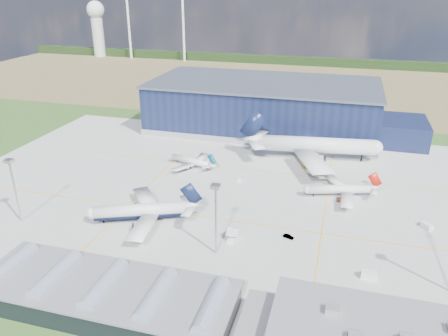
{
  "coord_description": "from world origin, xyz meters",
  "views": [
    {
      "loc": [
        42.61,
        -136.7,
        76.16
      ],
      "look_at": [
        0.12,
        13.76,
        8.87
      ],
      "focal_mm": 35.0,
      "sensor_mm": 36.0,
      "label": 1
    }
  ],
  "objects_px": {
    "gse_van_b": "(427,226)",
    "gse_cart_a": "(240,179)",
    "gse_cart_b": "(321,155)",
    "gse_van_c": "(369,275)",
    "gse_tug_c": "(305,166)",
    "hangar": "(269,108)",
    "gse_tug_a": "(71,259)",
    "light_mast_west": "(13,181)",
    "airliner_navy": "(140,204)",
    "car_b": "(288,237)",
    "light_mast_center": "(216,208)",
    "airliner_red": "(339,185)",
    "airliner_regional": "(191,158)",
    "airliner_widebody": "(317,137)",
    "car_a": "(326,312)",
    "airstair": "(233,234)"
  },
  "relations": [
    {
      "from": "airliner_navy",
      "to": "airliner_widebody",
      "type": "xyz_separation_m",
      "value": [
        52.71,
        73.63,
        4.29
      ]
    },
    {
      "from": "gse_tug_c",
      "to": "airstair",
      "type": "distance_m",
      "value": 66.94
    },
    {
      "from": "airliner_red",
      "to": "gse_tug_c",
      "type": "height_order",
      "value": "airliner_red"
    },
    {
      "from": "hangar",
      "to": "gse_tug_a",
      "type": "relative_size",
      "value": 35.77
    },
    {
      "from": "car_a",
      "to": "airliner_red",
      "type": "bearing_deg",
      "value": 5.28
    },
    {
      "from": "light_mast_center",
      "to": "gse_van_b",
      "type": "bearing_deg",
      "value": 27.31
    },
    {
      "from": "airliner_regional",
      "to": "gse_tug_a",
      "type": "xyz_separation_m",
      "value": [
        -9.67,
        -77.28,
        -3.27
      ]
    },
    {
      "from": "airliner_regional",
      "to": "gse_van_c",
      "type": "relative_size",
      "value": 5.63
    },
    {
      "from": "hangar",
      "to": "airliner_red",
      "type": "relative_size",
      "value": 4.76
    },
    {
      "from": "gse_van_c",
      "to": "car_b",
      "type": "distance_m",
      "value": 28.36
    },
    {
      "from": "airstair",
      "to": "car_a",
      "type": "height_order",
      "value": "airstair"
    },
    {
      "from": "gse_van_b",
      "to": "gse_tug_c",
      "type": "bearing_deg",
      "value": 99.97
    },
    {
      "from": "airstair",
      "to": "gse_cart_a",
      "type": "bearing_deg",
      "value": 119.44
    },
    {
      "from": "gse_tug_c",
      "to": "gse_van_c",
      "type": "distance_m",
      "value": 78.81
    },
    {
      "from": "airliner_red",
      "to": "gse_tug_c",
      "type": "xyz_separation_m",
      "value": [
        -15.37,
        25.71,
        -4.34
      ]
    },
    {
      "from": "airliner_navy",
      "to": "gse_cart_a",
      "type": "relative_size",
      "value": 13.61
    },
    {
      "from": "hangar",
      "to": "gse_tug_c",
      "type": "xyz_separation_m",
      "value": [
        25.97,
        -50.45,
        -11.0
      ]
    },
    {
      "from": "gse_van_c",
      "to": "gse_tug_a",
      "type": "bearing_deg",
      "value": 99.72
    },
    {
      "from": "gse_cart_b",
      "to": "gse_van_c",
      "type": "relative_size",
      "value": 0.7
    },
    {
      "from": "airliner_red",
      "to": "airliner_regional",
      "type": "xyz_separation_m",
      "value": [
        -64.13,
        12.72,
        -0.85
      ]
    },
    {
      "from": "gse_van_b",
      "to": "gse_cart_a",
      "type": "bearing_deg",
      "value": 127.08
    },
    {
      "from": "gse_van_b",
      "to": "car_a",
      "type": "height_order",
      "value": "gse_van_b"
    },
    {
      "from": "light_mast_center",
      "to": "gse_van_b",
      "type": "xyz_separation_m",
      "value": [
        63.46,
        32.77,
        -14.46
      ]
    },
    {
      "from": "gse_cart_a",
      "to": "gse_tug_c",
      "type": "relative_size",
      "value": 1.04
    },
    {
      "from": "airliner_navy",
      "to": "car_a",
      "type": "height_order",
      "value": "airliner_navy"
    },
    {
      "from": "airliner_regional",
      "to": "gse_cart_b",
      "type": "xyz_separation_m",
      "value": [
        54.72,
        27.84,
        -3.44
      ]
    },
    {
      "from": "hangar",
      "to": "airliner_navy",
      "type": "bearing_deg",
      "value": -101.59
    },
    {
      "from": "hangar",
      "to": "gse_van_c",
      "type": "height_order",
      "value": "hangar"
    },
    {
      "from": "gse_tug_a",
      "to": "light_mast_west",
      "type": "bearing_deg",
      "value": 139.12
    },
    {
      "from": "light_mast_west",
      "to": "airliner_widebody",
      "type": "bearing_deg",
      "value": 42.66
    },
    {
      "from": "gse_van_c",
      "to": "car_b",
      "type": "height_order",
      "value": "gse_van_c"
    },
    {
      "from": "light_mast_west",
      "to": "car_b",
      "type": "bearing_deg",
      "value": 9.01
    },
    {
      "from": "light_mast_center",
      "to": "gse_tug_a",
      "type": "relative_size",
      "value": 5.67
    },
    {
      "from": "light_mast_west",
      "to": "airliner_navy",
      "type": "relative_size",
      "value": 0.57
    },
    {
      "from": "car_a",
      "to": "airliner_widebody",
      "type": "bearing_deg",
      "value": 11.98
    },
    {
      "from": "airstair",
      "to": "airliner_red",
      "type": "bearing_deg",
      "value": 69.77
    },
    {
      "from": "light_mast_west",
      "to": "airstair",
      "type": "xyz_separation_m",
      "value": [
        72.75,
        9.36,
        -13.94
      ]
    },
    {
      "from": "gse_tug_a",
      "to": "gse_cart_a",
      "type": "distance_m",
      "value": 76.29
    },
    {
      "from": "airliner_regional",
      "to": "gse_tug_c",
      "type": "relative_size",
      "value": 8.92
    },
    {
      "from": "light_mast_west",
      "to": "car_a",
      "type": "relative_size",
      "value": 6.83
    },
    {
      "from": "airliner_red",
      "to": "gse_cart_a",
      "type": "distance_m",
      "value": 40.19
    },
    {
      "from": "gse_cart_a",
      "to": "car_b",
      "type": "distance_m",
      "value": 45.9
    },
    {
      "from": "airliner_regional",
      "to": "gse_van_b",
      "type": "height_order",
      "value": "airliner_regional"
    },
    {
      "from": "airliner_navy",
      "to": "gse_cart_a",
      "type": "bearing_deg",
      "value": -144.09
    },
    {
      "from": "airliner_red",
      "to": "gse_tug_a",
      "type": "xyz_separation_m",
      "value": [
        -73.8,
        -64.56,
        -4.12
      ]
    },
    {
      "from": "light_mast_center",
      "to": "gse_van_c",
      "type": "bearing_deg",
      "value": -0.25
    },
    {
      "from": "airliner_navy",
      "to": "car_b",
      "type": "relative_size",
      "value": 11.21
    },
    {
      "from": "car_a",
      "to": "light_mast_west",
      "type": "bearing_deg",
      "value": 85.73
    },
    {
      "from": "airliner_navy",
      "to": "car_a",
      "type": "xyz_separation_m",
      "value": [
        64.28,
        -29.37,
        -5.96
      ]
    },
    {
      "from": "light_mast_west",
      "to": "airstair",
      "type": "height_order",
      "value": "light_mast_west"
    }
  ]
}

